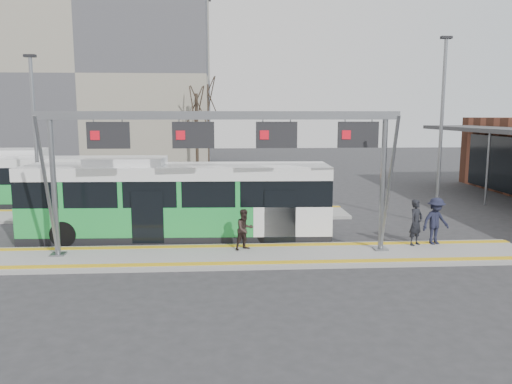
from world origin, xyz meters
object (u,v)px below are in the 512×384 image
passenger_b (245,229)px  passenger_c (436,221)px  hero_bus (177,202)px  gantry (226,141)px  passenger_a (416,222)px

passenger_b → passenger_c: 7.56m
hero_bus → passenger_c: size_ratio=6.83×
gantry → passenger_c: (8.24, 0.71, -3.22)m
gantry → passenger_a: bearing=4.7°
gantry → passenger_c: size_ratio=6.99×
passenger_a → gantry: bearing=150.3°
gantry → passenger_b: gantry is taller
gantry → passenger_a: (7.41, 0.61, -3.25)m
hero_bus → passenger_b: hero_bus is taller
passenger_a → passenger_c: bearing=-27.9°
passenger_a → passenger_b: size_ratio=1.16×
hero_bus → passenger_b: size_ratio=8.16×
gantry → passenger_b: size_ratio=8.35×
passenger_b → gantry: bearing=176.6°
gantry → passenger_b: 3.46m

